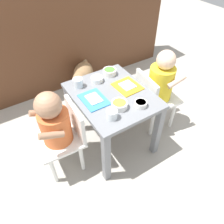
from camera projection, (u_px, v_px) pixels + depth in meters
The scene contains 14 objects.
ground_plane at pixel (112, 139), 1.74m from camera, with size 7.00×7.00×0.00m, color #9E998E.
kitchen_cabinet_back at pixel (54, 32), 2.00m from camera, with size 2.32×0.32×1.04m, color #56331E.
dining_table at pixel (112, 104), 1.48m from camera, with size 0.48×0.59×0.47m.
seated_child_left at pixel (56, 124), 1.29m from camera, with size 0.30×0.30×0.66m.
seated_child_right at pixel (160, 83), 1.59m from camera, with size 0.31×0.31×0.68m.
dog at pixel (83, 74), 2.08m from camera, with size 0.34×0.40×0.30m.
food_tray_left at pixel (94, 99), 1.37m from camera, with size 0.15×0.20×0.02m.
food_tray_right at pixel (127, 86), 1.47m from camera, with size 0.17×0.18×0.02m.
water_cup_left at pixel (112, 115), 1.24m from camera, with size 0.07×0.07×0.06m.
water_cup_right at pixel (78, 83), 1.46m from camera, with size 0.07×0.07×0.06m.
veggie_bowl_far at pixel (141, 104), 1.32m from camera, with size 0.08×0.08×0.03m.
cereal_bowl_right_side at pixel (110, 72), 1.57m from camera, with size 0.10×0.10×0.04m.
cereal_bowl_left_side at pixel (119, 105), 1.31m from camera, with size 0.10×0.10×0.04m.
veggie_bowl_near at pixel (97, 79), 1.51m from camera, with size 0.08×0.08×0.04m.
Camera 1 is at (-0.60, -0.94, 1.36)m, focal length 34.41 mm.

